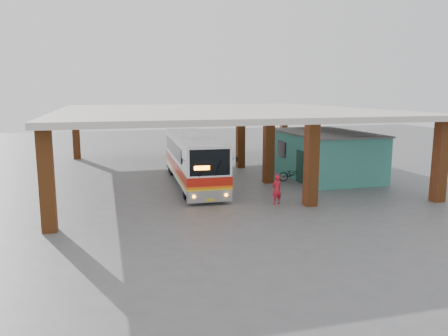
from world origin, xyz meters
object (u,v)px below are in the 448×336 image
pedestrian (277,190)px  red_chair (269,165)px  motorcycle (292,174)px  coach_bus (193,159)px

pedestrian → red_chair: pedestrian is taller
motorcycle → pedestrian: bearing=156.9°
pedestrian → red_chair: 10.17m
coach_bus → red_chair: 7.46m
red_chair → motorcycle: bearing=-88.8°
motorcycle → red_chair: (0.02, 4.34, -0.13)m
pedestrian → red_chair: (3.29, 9.61, -0.43)m
coach_bus → pedestrian: 6.98m
pedestrian → red_chair: size_ratio=2.05×
coach_bus → motorcycle: coach_bus is taller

